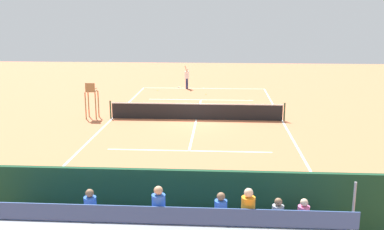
{
  "coord_description": "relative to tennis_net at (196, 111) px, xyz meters",
  "views": [
    {
      "loc": [
        -1.36,
        25.25,
        6.14
      ],
      "look_at": [
        0.0,
        4.0,
        1.2
      ],
      "focal_mm": 41.44,
      "sensor_mm": 36.0,
      "label": 1
    }
  ],
  "objects": [
    {
      "name": "bleacher_stand",
      "position": [
        -0.14,
        15.36,
        0.43
      ],
      "size": [
        9.06,
        2.4,
        2.48
      ],
      "color": "gray",
      "rests_on": "ground"
    },
    {
      "name": "tennis_racket",
      "position": [
        2.07,
        -11.4,
        -0.49
      ],
      "size": [
        0.34,
        0.58,
        0.03
      ],
      "color": "black",
      "rests_on": "ground"
    },
    {
      "name": "tennis_ball_near",
      "position": [
        3.64,
        -9.62,
        -0.47
      ],
      "size": [
        0.07,
        0.07,
        0.07
      ],
      "primitive_type": "sphere",
      "color": "#CCDB33",
      "rests_on": "ground"
    },
    {
      "name": "ground_plane",
      "position": [
        0.0,
        0.0,
        -0.5
      ],
      "size": [
        60.0,
        60.0,
        0.0
      ],
      "primitive_type": "plane",
      "color": "#CC7047"
    },
    {
      "name": "equipment_bag",
      "position": [
        -0.9,
        13.4,
        -0.32
      ],
      "size": [
        0.9,
        0.36,
        0.36
      ],
      "primitive_type": "cube",
      "color": "black",
      "rests_on": "ground"
    },
    {
      "name": "backdrop_wall",
      "position": [
        0.0,
        14.0,
        0.5
      ],
      "size": [
        18.0,
        0.16,
        2.0
      ],
      "primitive_type": "cube",
      "color": "#194228",
      "rests_on": "ground"
    },
    {
      "name": "umpire_chair",
      "position": [
        6.2,
        0.04,
        0.81
      ],
      "size": [
        0.67,
        0.67,
        2.14
      ],
      "color": "olive",
      "rests_on": "ground"
    },
    {
      "name": "tennis_player",
      "position": [
        1.37,
        -10.77,
        0.51
      ],
      "size": [
        0.43,
        0.55,
        1.93
      ],
      "color": "navy",
      "rests_on": "ground"
    },
    {
      "name": "court_line_markings",
      "position": [
        0.0,
        -0.04,
        -0.5
      ],
      "size": [
        10.1,
        22.2,
        0.01
      ],
      "color": "white",
      "rests_on": "ground"
    },
    {
      "name": "tennis_net",
      "position": [
        0.0,
        0.0,
        0.0
      ],
      "size": [
        10.3,
        0.1,
        1.07
      ],
      "color": "black",
      "rests_on": "ground"
    },
    {
      "name": "tennis_ball_far",
      "position": [
        -0.29,
        -8.18,
        -0.47
      ],
      "size": [
        0.07,
        0.07,
        0.07
      ],
      "primitive_type": "sphere",
      "color": "#CCDB33",
      "rests_on": "ground"
    },
    {
      "name": "courtside_bench",
      "position": [
        -2.99,
        13.27,
        0.06
      ],
      "size": [
        1.8,
        0.4,
        0.93
      ],
      "color": "#33383D",
      "rests_on": "ground"
    }
  ]
}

